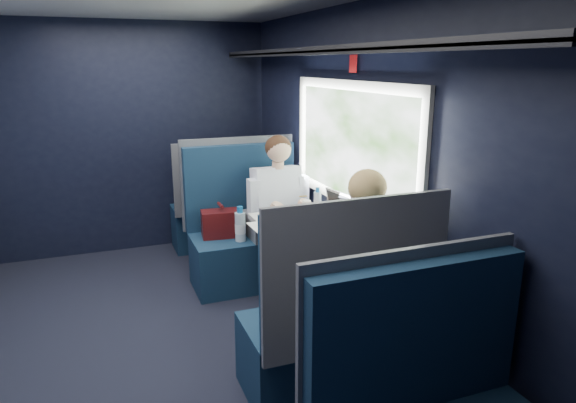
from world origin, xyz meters
name	(u,v)px	position (x,y,z in m)	size (l,w,h in m)	color
ground	(167,346)	(0.00, 0.00, -0.01)	(2.80, 4.20, 0.01)	black
room_shell	(156,133)	(0.02, 0.00, 1.48)	(3.00, 4.40, 2.40)	black
table	(305,238)	(1.03, 0.00, 0.66)	(0.62, 1.00, 0.74)	#54565E
seat_bay_near	(246,236)	(0.84, 0.87, 0.42)	(1.04, 0.62, 1.26)	#0C2038
seat_bay_far	(334,329)	(0.85, -0.87, 0.41)	(1.04, 0.62, 1.26)	#0C2038
seat_row_front	(222,210)	(0.85, 1.80, 0.41)	(1.04, 0.51, 1.16)	#0C2038
man	(281,205)	(1.10, 0.70, 0.72)	(0.53, 0.56, 1.32)	black
woman	(360,262)	(1.10, -0.71, 0.73)	(0.53, 0.56, 1.32)	black
papers	(297,233)	(0.93, -0.11, 0.74)	(0.51, 0.73, 0.01)	white
laptop	(333,214)	(1.28, 0.06, 0.80)	(0.29, 0.35, 0.24)	silver
bottle_small	(318,201)	(1.28, 0.33, 0.83)	(0.06, 0.06, 0.20)	silver
cup	(307,206)	(1.21, 0.39, 0.78)	(0.07, 0.07, 0.09)	white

